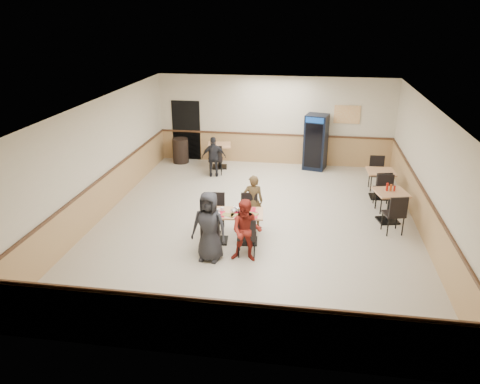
% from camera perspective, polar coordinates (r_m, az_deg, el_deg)
% --- Properties ---
extents(ground, '(10.00, 10.00, 0.00)m').
position_cam_1_polar(ground, '(11.88, 1.98, -3.73)').
color(ground, beige).
rests_on(ground, ground).
extents(room_shell, '(10.00, 10.00, 10.00)m').
position_cam_1_polar(room_shell, '(13.98, 10.53, 2.40)').
color(room_shell, silver).
rests_on(room_shell, ground).
extents(main_table, '(1.44, 0.83, 0.74)m').
position_cam_1_polar(main_table, '(10.73, -0.89, -3.71)').
color(main_table, black).
rests_on(main_table, ground).
extents(main_chairs, '(1.38, 1.73, 0.94)m').
position_cam_1_polar(main_chairs, '(10.74, -1.15, -3.82)').
color(main_chairs, black).
rests_on(main_chairs, ground).
extents(diner_woman_left, '(0.82, 0.59, 1.55)m').
position_cam_1_polar(diner_woman_left, '(9.89, -3.79, -4.22)').
color(diner_woman_left, black).
rests_on(diner_woman_left, ground).
extents(diner_woman_right, '(0.68, 0.54, 1.39)m').
position_cam_1_polar(diner_woman_right, '(9.87, 0.79, -4.76)').
color(diner_woman_right, maroon).
rests_on(diner_woman_right, ground).
extents(diner_man_opposite, '(0.53, 0.38, 1.35)m').
position_cam_1_polar(diner_man_opposite, '(11.40, 1.61, -1.14)').
color(diner_man_opposite, '#4E3B21').
rests_on(diner_man_opposite, ground).
extents(lone_diner, '(0.81, 0.45, 1.31)m').
position_cam_1_polar(lone_diner, '(14.95, -3.21, 4.29)').
color(lone_diner, black).
rests_on(lone_diner, ground).
extents(tabletop_clutter, '(1.22, 0.68, 0.12)m').
position_cam_1_polar(tabletop_clutter, '(10.55, -0.74, -2.55)').
color(tabletop_clutter, red).
rests_on(tabletop_clutter, main_table).
extents(side_table_near, '(0.92, 0.92, 0.81)m').
position_cam_1_polar(side_table_near, '(12.32, 17.80, -1.12)').
color(side_table_near, black).
rests_on(side_table_near, ground).
extents(side_table_near_chair_south, '(0.58, 0.58, 1.03)m').
position_cam_1_polar(side_table_near_chair_south, '(11.74, 18.22, -2.44)').
color(side_table_near_chair_south, black).
rests_on(side_table_near_chair_south, ground).
extents(side_table_near_chair_north, '(0.58, 0.58, 1.03)m').
position_cam_1_polar(side_table_near_chair_north, '(12.93, 17.40, -0.14)').
color(side_table_near_chair_north, black).
rests_on(side_table_near_chair_north, ground).
extents(side_table_far, '(0.79, 0.79, 0.81)m').
position_cam_1_polar(side_table_far, '(13.82, 16.70, 1.43)').
color(side_table_far, black).
rests_on(side_table_far, ground).
extents(side_table_far_chair_south, '(0.50, 0.50, 1.02)m').
position_cam_1_polar(side_table_far_chair_south, '(13.23, 17.02, 0.38)').
color(side_table_far_chair_south, black).
rests_on(side_table_far_chair_south, ground).
extents(side_table_far_chair_north, '(0.50, 0.50, 1.02)m').
position_cam_1_polar(side_table_far_chair_north, '(14.43, 16.38, 2.20)').
color(side_table_far_chair_north, black).
rests_on(side_table_far_chair_north, ground).
extents(condiment_caddy, '(0.23, 0.06, 0.20)m').
position_cam_1_polar(condiment_caddy, '(12.23, 17.82, 0.53)').
color(condiment_caddy, '#A1140B').
rests_on(condiment_caddy, side_table_near).
extents(back_table, '(0.87, 0.87, 0.81)m').
position_cam_1_polar(back_table, '(15.84, -2.52, 4.87)').
color(back_table, black).
rests_on(back_table, ground).
extents(back_table_chair_lone, '(0.55, 0.55, 1.03)m').
position_cam_1_polar(back_table_chair_lone, '(15.24, -2.99, 4.08)').
color(back_table_chair_lone, black).
rests_on(back_table_chair_lone, ground).
extents(pepsi_cooler, '(0.83, 0.83, 1.84)m').
position_cam_1_polar(pepsi_cooler, '(15.83, 9.21, 6.04)').
color(pepsi_cooler, black).
rests_on(pepsi_cooler, ground).
extents(trash_bin, '(0.55, 0.55, 0.86)m').
position_cam_1_polar(trash_bin, '(16.53, -7.26, 5.03)').
color(trash_bin, black).
rests_on(trash_bin, ground).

